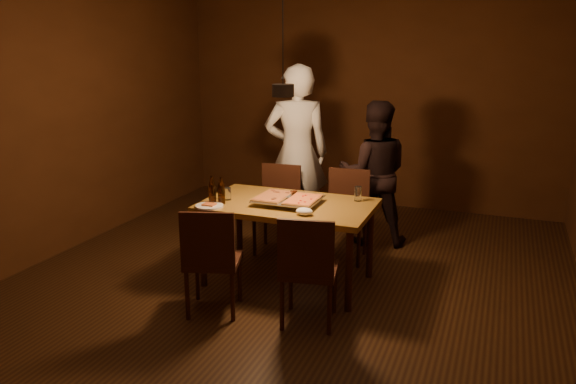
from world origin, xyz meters
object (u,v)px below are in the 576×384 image
(beer_bottle_a, at_px, (212,190))
(plate_slice, at_px, (209,206))
(diner_dark, at_px, (374,174))
(chair_near_right, at_px, (308,261))
(pizza_tray, at_px, (288,201))
(diner_white, at_px, (297,153))
(dining_table, at_px, (288,211))
(chair_near_left, at_px, (211,252))
(chair_far_left, at_px, (279,200))
(pendant_lamp, at_px, (283,89))
(chair_far_right, at_px, (347,206))
(beer_bottle_b, at_px, (221,190))

(beer_bottle_a, height_order, plate_slice, beer_bottle_a)
(beer_bottle_a, xyz_separation_m, diner_dark, (1.10, 1.55, -0.10))
(beer_bottle_a, bearing_deg, chair_near_right, -24.36)
(pizza_tray, bearing_deg, diner_white, 109.14)
(dining_table, bearing_deg, chair_near_right, -58.83)
(chair_near_left, height_order, beer_bottle_a, beer_bottle_a)
(dining_table, relative_size, diner_white, 0.78)
(chair_far_left, relative_size, beer_bottle_a, 1.94)
(plate_slice, height_order, diner_dark, diner_dark)
(plate_slice, xyz_separation_m, pendant_lamp, (0.61, 0.19, 1.00))
(chair_near_right, bearing_deg, dining_table, 110.77)
(chair_near_right, height_order, diner_dark, diner_dark)
(chair_far_right, distance_m, pizza_tray, 0.92)
(diner_white, xyz_separation_m, pendant_lamp, (0.39, -1.36, 0.80))
(pizza_tray, height_order, plate_slice, pizza_tray)
(diner_white, bearing_deg, chair_far_left, 61.61)
(chair_far_left, distance_m, diner_dark, 1.06)
(diner_dark, bearing_deg, pendant_lamp, 57.61)
(chair_far_left, distance_m, beer_bottle_b, 1.05)
(chair_far_left, xyz_separation_m, chair_near_right, (0.84, -1.49, 0.00))
(chair_near_right, xyz_separation_m, beer_bottle_a, (-1.06, 0.48, 0.34))
(chair_near_right, relative_size, plate_slice, 2.03)
(dining_table, bearing_deg, plate_slice, -148.63)
(diner_white, height_order, pendant_lamp, pendant_lamp)
(dining_table, bearing_deg, chair_near_left, -111.67)
(beer_bottle_a, relative_size, diner_white, 0.13)
(chair_far_left, xyz_separation_m, pendant_lamp, (0.42, -0.93, 1.22))
(chair_near_left, bearing_deg, plate_slice, 101.76)
(beer_bottle_b, bearing_deg, beer_bottle_a, -163.44)
(beer_bottle_b, bearing_deg, dining_table, 23.24)
(beer_bottle_a, height_order, beer_bottle_b, beer_bottle_a)
(chair_near_right, height_order, beer_bottle_a, beer_bottle_a)
(chair_near_left, relative_size, beer_bottle_b, 2.19)
(chair_far_right, relative_size, chair_near_right, 0.99)
(plate_slice, xyz_separation_m, diner_dark, (1.07, 1.66, 0.01))
(chair_far_left, xyz_separation_m, beer_bottle_a, (-0.22, -1.01, 0.34))
(beer_bottle_b, bearing_deg, diner_dark, 56.37)
(pizza_tray, relative_size, beer_bottle_b, 2.29)
(beer_bottle_a, height_order, diner_white, diner_white)
(dining_table, relative_size, beer_bottle_b, 6.25)
(chair_far_left, bearing_deg, plate_slice, 75.02)
(chair_far_left, height_order, pizza_tray, chair_far_left)
(chair_far_left, relative_size, diner_white, 0.25)
(chair_near_right, xyz_separation_m, pendant_lamp, (-0.42, 0.56, 1.22))
(pizza_tray, bearing_deg, diner_dark, 72.68)
(dining_table, height_order, chair_far_right, chair_far_right)
(plate_slice, relative_size, diner_dark, 0.16)
(chair_near_left, bearing_deg, pendant_lamp, 44.38)
(chair_near_right, relative_size, pendant_lamp, 0.44)
(beer_bottle_b, height_order, plate_slice, beer_bottle_b)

